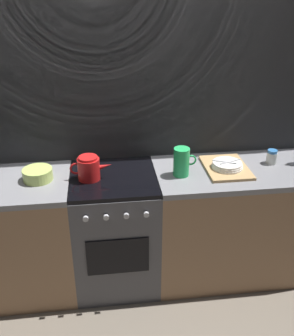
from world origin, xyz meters
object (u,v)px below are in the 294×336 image
(mixing_bowl, at_px, (38,174))
(dish_pile, at_px, (226,166))
(pitcher, at_px, (182,162))
(spice_jar, at_px, (272,157))
(kettle, at_px, (89,168))
(stove_unit, at_px, (115,230))

(mixing_bowl, distance_m, dish_pile, 1.31)
(pitcher, height_order, spice_jar, pitcher)
(mixing_bowl, bearing_deg, kettle, -5.08)
(mixing_bowl, xyz_separation_m, spice_jar, (1.67, 0.05, 0.01))
(kettle, relative_size, mixing_bowl, 1.42)
(kettle, height_order, spice_jar, kettle)
(pitcher, bearing_deg, kettle, 177.94)
(stove_unit, distance_m, dish_pile, 0.94)
(kettle, bearing_deg, pitcher, -2.06)
(stove_unit, distance_m, mixing_bowl, 0.70)
(kettle, bearing_deg, spice_jar, 3.28)
(pitcher, relative_size, dish_pile, 0.50)
(pitcher, bearing_deg, spice_jar, 8.10)
(mixing_bowl, xyz_separation_m, dish_pile, (1.31, -0.01, -0.02))
(pitcher, relative_size, spice_jar, 1.90)
(dish_pile, bearing_deg, stove_unit, -179.49)
(kettle, relative_size, pitcher, 1.42)
(stove_unit, relative_size, spice_jar, 8.57)
(stove_unit, height_order, spice_jar, spice_jar)
(mixing_bowl, bearing_deg, dish_pile, -0.46)
(kettle, xyz_separation_m, pitcher, (0.63, -0.02, 0.02))
(dish_pile, xyz_separation_m, spice_jar, (0.36, 0.06, 0.03))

